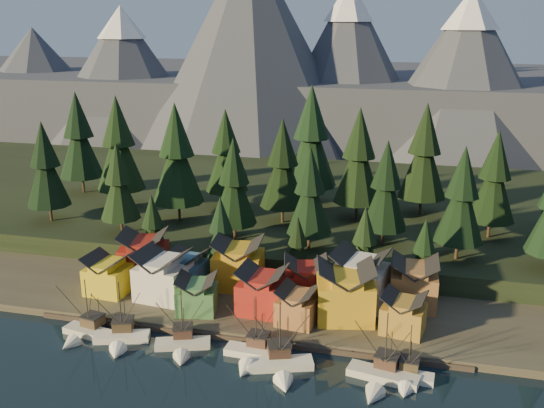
% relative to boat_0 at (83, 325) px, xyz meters
% --- Properties ---
extents(ground, '(500.00, 500.00, 0.00)m').
position_rel_boat_0_xyz_m(ground, '(28.50, -9.69, -2.42)').
color(ground, black).
rests_on(ground, ground).
extents(shore_strip, '(400.00, 50.00, 1.50)m').
position_rel_boat_0_xyz_m(shore_strip, '(28.50, 30.31, -1.67)').
color(shore_strip, '#3C352B').
rests_on(shore_strip, ground).
extents(hillside, '(420.00, 100.00, 6.00)m').
position_rel_boat_0_xyz_m(hillside, '(28.50, 80.31, 0.58)').
color(hillside, black).
rests_on(hillside, ground).
extents(dock, '(80.00, 4.00, 1.00)m').
position_rel_boat_0_xyz_m(dock, '(28.50, 6.81, -1.92)').
color(dock, '#493C34').
rests_on(dock, ground).
extents(mountain_ridge, '(560.00, 190.00, 90.00)m').
position_rel_boat_0_xyz_m(mountain_ridge, '(24.31, 203.90, 23.64)').
color(mountain_ridge, '#4F5266').
rests_on(mountain_ridge, ground).
extents(boat_0, '(9.64, 10.28, 12.03)m').
position_rel_boat_0_xyz_m(boat_0, '(0.00, 0.00, 0.00)').
color(boat_0, beige).
rests_on(boat_0, ground).
extents(boat_1, '(10.56, 11.15, 12.40)m').
position_rel_boat_0_xyz_m(boat_1, '(7.63, -0.34, 0.01)').
color(boat_1, white).
rests_on(boat_1, ground).
extents(boat_2, '(10.41, 10.93, 11.78)m').
position_rel_boat_0_xyz_m(boat_2, '(19.21, 0.16, -0.16)').
color(boat_2, beige).
rests_on(boat_2, ground).
extents(boat_3, '(10.89, 11.77, 12.10)m').
position_rel_boat_0_xyz_m(boat_3, '(32.02, 0.17, -0.16)').
color(boat_3, white).
rests_on(boat_3, ground).
extents(boat_4, '(11.67, 12.20, 12.85)m').
position_rel_boat_0_xyz_m(boat_4, '(37.58, -2.35, 0.01)').
color(boat_4, white).
rests_on(boat_4, ground).
extents(boat_5, '(12.24, 12.93, 12.71)m').
position_rel_boat_0_xyz_m(boat_5, '(53.78, -1.80, -0.10)').
color(boat_5, beige).
rests_on(boat_5, ground).
extents(boat_6, '(8.62, 9.28, 10.55)m').
position_rel_boat_0_xyz_m(boat_6, '(57.83, -0.50, -0.34)').
color(boat_6, white).
rests_on(boat_6, ground).
extents(house_front_0, '(8.73, 8.31, 8.21)m').
position_rel_boat_0_xyz_m(house_front_0, '(-3.07, 15.49, 3.40)').
color(house_front_0, gold).
rests_on(house_front_0, shore_strip).
extents(house_front_1, '(10.64, 10.30, 10.03)m').
position_rel_boat_0_xyz_m(house_front_1, '(8.90, 16.06, 4.35)').
color(house_front_1, silver).
rests_on(house_front_1, shore_strip).
extents(house_front_2, '(8.57, 8.61, 7.20)m').
position_rel_boat_0_xyz_m(house_front_2, '(17.58, 12.02, 2.86)').
color(house_front_2, '#457D43').
rests_on(house_front_2, shore_strip).
extents(house_front_3, '(9.20, 8.80, 9.01)m').
position_rel_boat_0_xyz_m(house_front_3, '(29.87, 14.95, 3.81)').
color(house_front_3, maroon).
rests_on(house_front_3, shore_strip).
extents(house_front_4, '(7.73, 8.20, 7.05)m').
position_rel_boat_0_xyz_m(house_front_4, '(37.27, 12.16, 2.78)').
color(house_front_4, '#9A6336').
rests_on(house_front_4, shore_strip).
extents(house_front_5, '(12.16, 11.43, 10.94)m').
position_rel_boat_0_xyz_m(house_front_5, '(45.63, 15.76, 4.83)').
color(house_front_5, gold).
rests_on(house_front_5, shore_strip).
extents(house_front_6, '(8.46, 8.13, 7.40)m').
position_rel_boat_0_xyz_m(house_front_6, '(56.45, 13.32, 2.97)').
color(house_front_6, olive).
rests_on(house_front_6, shore_strip).
extents(house_back_0, '(11.34, 11.05, 10.48)m').
position_rel_boat_0_xyz_m(house_back_0, '(0.89, 24.18, 4.58)').
color(house_back_0, maroon).
rests_on(house_back_0, shore_strip).
extents(house_back_1, '(8.20, 8.28, 8.33)m').
position_rel_boat_0_xyz_m(house_back_1, '(11.97, 21.08, 3.45)').
color(house_back_1, '#365E80').
rests_on(house_back_1, shore_strip).
extents(house_back_2, '(10.83, 10.10, 10.58)m').
position_rel_boat_0_xyz_m(house_back_2, '(22.02, 24.78, 4.64)').
color(house_back_2, '#BF8F1B').
rests_on(house_back_2, shore_strip).
extents(house_back_3, '(9.95, 9.24, 8.68)m').
position_rel_boat_0_xyz_m(house_back_3, '(36.90, 22.14, 3.64)').
color(house_back_3, maroon).
rests_on(house_back_3, shore_strip).
extents(house_back_4, '(11.81, 11.49, 10.98)m').
position_rel_boat_0_xyz_m(house_back_4, '(47.55, 22.98, 4.85)').
color(house_back_4, silver).
rests_on(house_back_4, shore_strip).
extents(house_back_5, '(9.04, 9.15, 9.95)m').
position_rel_boat_0_xyz_m(house_back_5, '(57.98, 24.15, 4.30)').
color(house_back_5, '#966235').
rests_on(house_back_5, shore_strip).
extents(tree_hill_0, '(11.07, 11.07, 25.79)m').
position_rel_boat_0_xyz_m(tree_hill_0, '(-33.50, 42.31, 17.68)').
color(tree_hill_0, '#332319').
rests_on(tree_hill_0, hillside).
extents(tree_hill_1, '(13.15, 13.15, 30.64)m').
position_rel_boat_0_xyz_m(tree_hill_1, '(-21.50, 58.31, 20.33)').
color(tree_hill_1, '#332319').
rests_on(tree_hill_1, hillside).
extents(tree_hill_2, '(9.59, 9.59, 22.33)m').
position_rel_boat_0_xyz_m(tree_hill_2, '(-11.50, 38.31, 15.79)').
color(tree_hill_2, '#332319').
rests_on(tree_hill_2, hillside).
extents(tree_hill_3, '(13.05, 13.05, 30.39)m').
position_rel_boat_0_xyz_m(tree_hill_3, '(-1.50, 50.31, 20.20)').
color(tree_hill_3, '#332319').
rests_on(tree_hill_3, hillside).
extents(tree_hill_4, '(11.60, 11.60, 27.03)m').
position_rel_boat_0_xyz_m(tree_hill_4, '(6.50, 65.31, 18.36)').
color(tree_hill_4, '#332319').
rests_on(tree_hill_4, hillside).
extents(tree_hill_5, '(10.46, 10.46, 24.36)m').
position_rel_boat_0_xyz_m(tree_hill_5, '(16.50, 40.31, 16.90)').
color(tree_hill_5, '#332319').
rests_on(tree_hill_5, hillside).
extents(tree_hill_6, '(11.49, 11.49, 26.76)m').
position_rel_boat_0_xyz_m(tree_hill_6, '(24.50, 55.31, 18.21)').
color(tree_hill_6, '#332319').
rests_on(tree_hill_6, hillside).
extents(tree_hill_7, '(10.17, 10.17, 23.68)m').
position_rel_boat_0_xyz_m(tree_hill_7, '(34.50, 38.31, 16.53)').
color(tree_hill_7, '#332319').
rests_on(tree_hill_7, hillside).
extents(tree_hill_8, '(12.50, 12.50, 29.11)m').
position_rel_boat_0_xyz_m(tree_hill_8, '(42.50, 62.31, 19.50)').
color(tree_hill_8, '#332319').
rests_on(tree_hill_8, hillside).
extents(tree_hill_9, '(10.49, 10.49, 24.43)m').
position_rel_boat_0_xyz_m(tree_hill_9, '(50.50, 45.31, 16.93)').
color(tree_hill_9, '#332319').
rests_on(tree_hill_9, hillside).
extents(tree_hill_10, '(12.74, 12.74, 29.67)m').
position_rel_boat_0_xyz_m(tree_hill_10, '(58.50, 70.31, 19.80)').
color(tree_hill_10, '#332319').
rests_on(tree_hill_10, hillside).
extents(tree_hill_11, '(10.69, 10.69, 24.90)m').
position_rel_boat_0_xyz_m(tree_hill_11, '(66.50, 40.31, 17.19)').
color(tree_hill_11, '#332319').
rests_on(tree_hill_11, hillside).
extents(tree_hill_12, '(11.07, 11.07, 25.79)m').
position_rel_boat_0_xyz_m(tree_hill_12, '(74.50, 56.31, 17.68)').
color(tree_hill_12, '#332319').
rests_on(tree_hill_12, hillside).
extents(tree_hill_15, '(14.32, 14.32, 33.35)m').
position_rel_boat_0_xyz_m(tree_hill_15, '(28.50, 72.31, 21.82)').
color(tree_hill_15, '#332319').
rests_on(tree_hill_15, hillside).
extents(tree_hill_16, '(12.91, 12.91, 30.07)m').
position_rel_boat_0_xyz_m(tree_hill_16, '(-39.50, 68.31, 20.02)').
color(tree_hill_16, '#332319').
rests_on(tree_hill_16, hillside).
extents(tree_shore_0, '(7.41, 7.41, 17.26)m').
position_rel_boat_0_xyz_m(tree_shore_0, '(0.50, 30.31, 8.51)').
color(tree_shore_0, '#332319').
rests_on(tree_shore_0, shore_strip).
extents(tree_shore_1, '(7.67, 7.67, 17.86)m').
position_rel_boat_0_xyz_m(tree_shore_1, '(16.50, 30.31, 8.84)').
color(tree_shore_1, '#332319').
rests_on(tree_shore_1, shore_strip).
extents(tree_shore_2, '(6.37, 6.37, 14.84)m').
position_rel_boat_0_xyz_m(tree_shore_2, '(33.50, 30.31, 7.18)').
color(tree_shore_2, '#332319').
rests_on(tree_shore_2, shore_strip).
extents(tree_shore_3, '(7.71, 7.71, 17.95)m').
position_rel_boat_0_xyz_m(tree_shore_3, '(47.50, 30.31, 8.89)').
color(tree_shore_3, '#332319').
rests_on(tree_shore_3, shore_strip).
extents(tree_shore_4, '(7.01, 7.01, 16.34)m').
position_rel_boat_0_xyz_m(tree_shore_4, '(59.50, 30.31, 8.00)').
color(tree_shore_4, '#332319').
rests_on(tree_shore_4, shore_strip).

